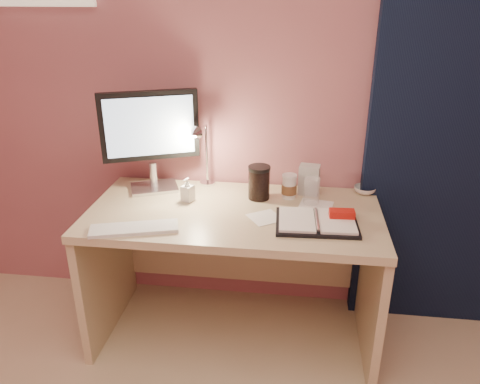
# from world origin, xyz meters

# --- Properties ---
(room) EXTENTS (3.50, 3.50, 3.50)m
(room) POSITION_xyz_m (0.95, 1.69, 1.14)
(room) COLOR #C6B28E
(room) RESTS_ON ground
(desk) EXTENTS (1.40, 0.70, 0.73)m
(desk) POSITION_xyz_m (0.00, 1.45, 0.50)
(desk) COLOR tan
(desk) RESTS_ON ground
(monitor) EXTENTS (0.47, 0.25, 0.52)m
(monitor) POSITION_xyz_m (-0.46, 1.58, 1.04)
(monitor) COLOR silver
(monitor) RESTS_ON desk
(keyboard) EXTENTS (0.40, 0.22, 0.02)m
(keyboard) POSITION_xyz_m (-0.41, 1.13, 0.74)
(keyboard) COLOR white
(keyboard) RESTS_ON desk
(planner) EXTENTS (0.38, 0.29, 0.06)m
(planner) POSITION_xyz_m (0.40, 1.29, 0.74)
(planner) COLOR black
(planner) RESTS_ON desk
(paper_b) EXTENTS (0.18, 0.18, 0.00)m
(paper_b) POSITION_xyz_m (0.39, 1.48, 0.73)
(paper_b) COLOR white
(paper_b) RESTS_ON desk
(paper_c) EXTENTS (0.19, 0.19, 0.00)m
(paper_c) POSITION_xyz_m (0.15, 1.32, 0.73)
(paper_c) COLOR white
(paper_c) RESTS_ON desk
(coffee_cup) EXTENTS (0.08, 0.08, 0.12)m
(coffee_cup) POSITION_xyz_m (0.25, 1.57, 0.79)
(coffee_cup) COLOR silver
(coffee_cup) RESTS_ON desk
(clear_cup) EXTENTS (0.08, 0.08, 0.13)m
(clear_cup) POSITION_xyz_m (0.37, 1.51, 0.80)
(clear_cup) COLOR white
(clear_cup) RESTS_ON desk
(bowl) EXTENTS (0.12, 0.12, 0.04)m
(bowl) POSITION_xyz_m (0.64, 1.67, 0.75)
(bowl) COLOR silver
(bowl) RESTS_ON desk
(lotion_bottle) EXTENTS (0.07, 0.07, 0.12)m
(lotion_bottle) POSITION_xyz_m (-0.25, 1.47, 0.79)
(lotion_bottle) COLOR silver
(lotion_bottle) RESTS_ON desk
(dark_jar) EXTENTS (0.11, 0.11, 0.15)m
(dark_jar) POSITION_xyz_m (0.10, 1.54, 0.81)
(dark_jar) COLOR black
(dark_jar) RESTS_ON desk
(product_box) EXTENTS (0.11, 0.09, 0.15)m
(product_box) POSITION_xyz_m (0.35, 1.63, 0.81)
(product_box) COLOR #B8B8B4
(product_box) RESTS_ON desk
(desk_lamp) EXTENTS (0.11, 0.22, 0.35)m
(desk_lamp) POSITION_xyz_m (-0.17, 1.60, 0.95)
(desk_lamp) COLOR silver
(desk_lamp) RESTS_ON desk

